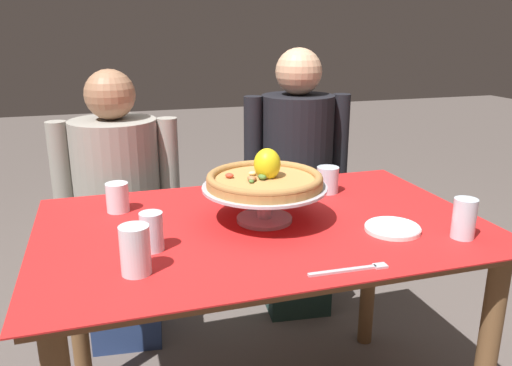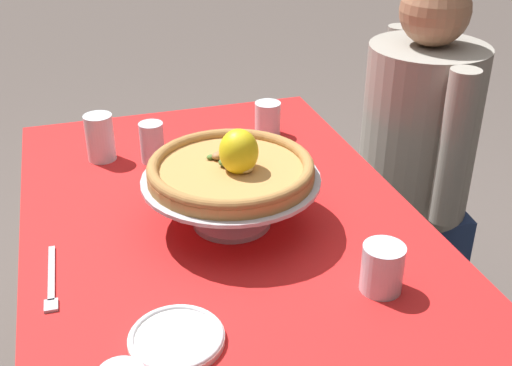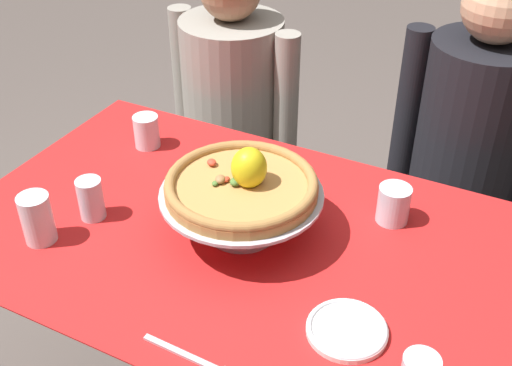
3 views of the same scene
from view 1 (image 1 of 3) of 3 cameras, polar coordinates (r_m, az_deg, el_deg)
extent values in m
cylinder|color=brown|center=(1.70, 24.26, -18.14)|extent=(0.06, 0.06, 0.71)
cylinder|color=brown|center=(1.93, -19.40, -13.15)|extent=(0.06, 0.06, 0.71)
cylinder|color=brown|center=(2.17, 12.57, -9.03)|extent=(0.06, 0.06, 0.71)
cube|color=brown|center=(1.52, 0.77, -5.06)|extent=(1.26, 0.80, 0.02)
cube|color=red|center=(1.52, 0.77, -4.55)|extent=(1.30, 0.84, 0.00)
cylinder|color=#B7B7C1|center=(1.53, 0.94, -4.04)|extent=(0.17, 0.17, 0.01)
cylinder|color=#B7B7C1|center=(1.51, 0.95, -2.24)|extent=(0.05, 0.05, 0.09)
cylinder|color=#B7B7C1|center=(1.50, 0.96, -0.47)|extent=(0.37, 0.37, 0.01)
cylinder|color=#BC8447|center=(1.49, 0.96, 0.08)|extent=(0.34, 0.34, 0.02)
torus|color=#A6743E|center=(1.49, 0.97, 0.63)|extent=(0.34, 0.34, 0.02)
ellipsoid|color=#996B42|center=(1.46, -0.49, 0.48)|extent=(0.03, 0.03, 0.02)
ellipsoid|color=#4C7533|center=(1.48, 0.59, 0.71)|extent=(0.03, 0.03, 0.02)
ellipsoid|color=#996B42|center=(1.49, 0.97, 0.82)|extent=(0.04, 0.04, 0.02)
ellipsoid|color=tan|center=(1.48, 0.61, 0.61)|extent=(0.03, 0.03, 0.01)
ellipsoid|color=beige|center=(1.52, -0.39, 1.10)|extent=(0.03, 0.02, 0.01)
ellipsoid|color=tan|center=(1.52, 1.79, 1.16)|extent=(0.03, 0.04, 0.02)
ellipsoid|color=#4C7533|center=(1.49, 1.00, 0.80)|extent=(0.03, 0.03, 0.01)
ellipsoid|color=#C63D28|center=(1.50, -2.99, 0.84)|extent=(0.03, 0.03, 0.01)
ellipsoid|color=#C63D28|center=(1.47, -0.26, 0.52)|extent=(0.02, 0.02, 0.01)
ellipsoid|color=#4C7533|center=(1.45, -0.53, 0.20)|extent=(0.02, 0.02, 0.01)
ellipsoid|color=yellow|center=(1.50, 1.26, 2.13)|extent=(0.10, 0.10, 0.09)
cylinder|color=silver|center=(1.23, -13.36, -7.30)|extent=(0.07, 0.07, 0.12)
cylinder|color=silver|center=(1.24, -13.27, -8.47)|extent=(0.06, 0.06, 0.06)
cylinder|color=silver|center=(1.51, 22.26, -3.69)|extent=(0.06, 0.06, 0.11)
cylinder|color=silver|center=(1.52, 22.11, -4.92)|extent=(0.06, 0.06, 0.04)
cylinder|color=silver|center=(1.35, -11.58, -5.34)|extent=(0.06, 0.06, 0.10)
cylinder|color=silver|center=(1.36, -11.53, -6.09)|extent=(0.05, 0.05, 0.06)
cylinder|color=silver|center=(1.66, -15.23, -1.56)|extent=(0.07, 0.07, 0.09)
cylinder|color=silver|center=(1.66, -15.18, -2.17)|extent=(0.06, 0.06, 0.05)
cylinder|color=silver|center=(1.80, 8.02, 0.36)|extent=(0.08, 0.08, 0.09)
cylinder|color=silver|center=(1.80, 8.00, 0.01)|extent=(0.07, 0.07, 0.07)
cylinder|color=white|center=(1.51, 15.03, -4.97)|extent=(0.16, 0.16, 0.01)
torus|color=white|center=(1.51, 15.05, -4.76)|extent=(0.16, 0.16, 0.01)
cube|color=#B7B7C1|center=(1.24, 9.66, -9.65)|extent=(0.17, 0.02, 0.01)
cube|color=#B7B7C1|center=(1.29, 13.73, -8.99)|extent=(0.03, 0.03, 0.01)
cube|color=navy|center=(2.31, -14.34, -11.32)|extent=(0.31, 0.35, 0.43)
cylinder|color=gray|center=(2.13, -15.26, -0.01)|extent=(0.38, 0.38, 0.52)
sphere|color=#9E7051|center=(2.06, -16.03, 9.49)|extent=(0.19, 0.19, 0.19)
cylinder|color=gray|center=(2.15, -20.92, 0.67)|extent=(0.08, 0.08, 0.44)
cylinder|color=gray|center=(2.12, -9.66, 1.31)|extent=(0.08, 0.08, 0.44)
cube|color=#1E3833|center=(2.48, 4.28, -8.87)|extent=(0.31, 0.35, 0.43)
cylinder|color=black|center=(2.30, 4.56, 2.53)|extent=(0.35, 0.35, 0.59)
sphere|color=tan|center=(2.24, 4.80, 12.32)|extent=(0.20, 0.20, 0.20)
cylinder|color=black|center=(2.25, -0.34, 3.38)|extent=(0.08, 0.08, 0.50)
cylinder|color=black|center=(2.35, 9.29, 3.77)|extent=(0.08, 0.08, 0.50)
camera|label=2|loc=(1.90, 40.80, 18.23)|focal=44.75mm
camera|label=3|loc=(1.12, 60.35, 29.09)|focal=44.71mm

